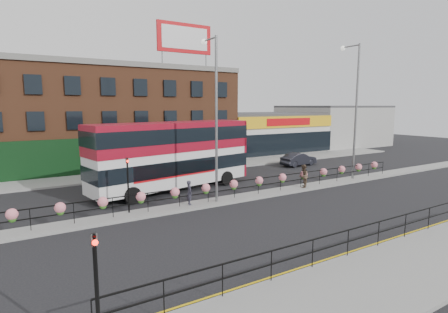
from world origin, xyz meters
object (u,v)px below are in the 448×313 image
pedestrian_b (303,176)px  lamp_column_east (354,100)px  car (299,159)px  double_decker_bus (173,149)px  lamp_column_west (214,105)px  pedestrian_a (189,193)px

pedestrian_b → lamp_column_east: 8.27m
car → pedestrian_b: (-7.10, -8.05, 0.34)m
double_decker_bus → car: size_ratio=3.03×
lamp_column_west → lamp_column_east: lamp_column_east is taller
lamp_column_west → pedestrian_a: bearing=-178.4°
lamp_column_east → pedestrian_a: bearing=-178.9°
pedestrian_b → double_decker_bus: bearing=-69.1°
car → pedestrian_a: (-16.47, -7.81, 0.23)m
pedestrian_a → lamp_column_east: bearing=-78.4°
double_decker_bus → pedestrian_a: (-0.94, -4.62, -2.20)m
double_decker_bus → car: (15.53, 3.19, -2.43)m
pedestrian_b → lamp_column_west: bearing=-41.3°
lamp_column_west → lamp_column_east: (13.48, 0.25, 0.46)m
car → lamp_column_east: bearing=167.2°
pedestrian_a → pedestrian_b: size_ratio=0.87×
double_decker_bus → pedestrian_b: double_decker_bus is taller
double_decker_bus → lamp_column_west: size_ratio=1.24×
double_decker_bus → pedestrian_a: 5.20m
double_decker_bus → lamp_column_west: (0.89, -4.57, 3.18)m
double_decker_bus → lamp_column_west: 5.64m
pedestrian_b → lamp_column_west: (-7.54, 0.28, 5.27)m
double_decker_bus → lamp_column_west: lamp_column_west is taller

